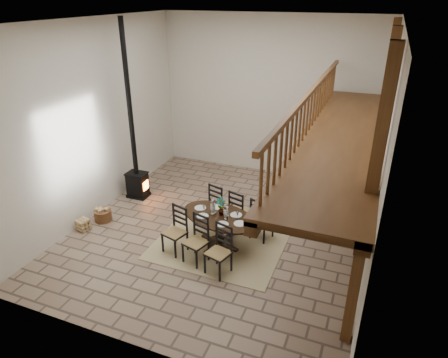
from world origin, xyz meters
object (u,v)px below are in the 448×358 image
at_px(dining_table, 219,230).
at_px(log_basket, 103,215).
at_px(log_stack, 83,225).
at_px(wood_stove, 135,161).

relative_size(dining_table, log_basket, 5.61).
relative_size(dining_table, log_stack, 7.23).
xyz_separation_m(log_basket, log_stack, (-0.17, -0.58, -0.01)).
bearing_deg(dining_table, log_stack, -152.83).
relative_size(dining_table, wood_stove, 0.51).
distance_m(dining_table, log_stack, 3.55).
bearing_deg(wood_stove, log_stack, -98.18).
distance_m(wood_stove, log_basket, 1.82).
bearing_deg(log_stack, log_basket, 73.20).
bearing_deg(log_basket, dining_table, 1.79).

